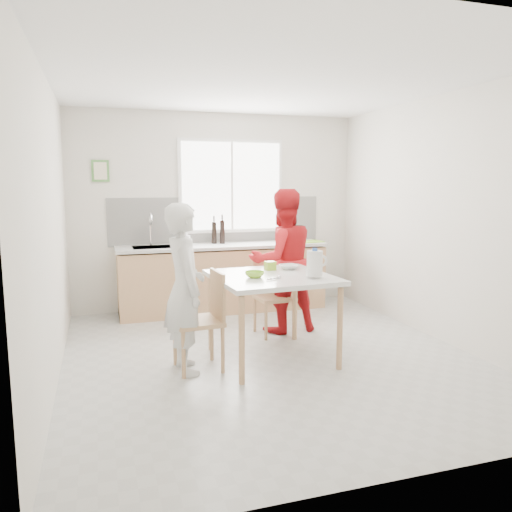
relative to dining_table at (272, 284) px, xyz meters
The scene contains 21 objects.
ground 0.77m from the dining_table, 87.52° to the left, with size 4.50×4.50×0.00m, color #B7B7B2.
room_shell 0.88m from the dining_table, 87.52° to the left, with size 4.50×4.50×4.50m.
window 2.49m from the dining_table, 84.96° to the left, with size 1.50×0.06×1.30m.
backsplash 2.36m from the dining_table, 89.92° to the left, with size 3.00×0.02×0.65m, color white.
picture_frame 3.00m from the dining_table, 123.83° to the left, with size 0.22×0.03×0.28m.
kitchen_counter 2.05m from the dining_table, 90.02° to the left, with size 2.84×0.64×1.37m.
dining_table is the anchor object (origin of this frame).
chair_left 0.73m from the dining_table, behind, with size 0.46×0.46×0.93m.
chair_far 0.93m from the dining_table, 70.46° to the left, with size 0.43×0.43×0.88m.
person_white 0.87m from the dining_table, behind, with size 0.57×0.38×1.57m, color silver.
person_red 0.99m from the dining_table, 63.41° to the left, with size 0.82×0.64×1.68m, color red.
bowl_green 0.24m from the dining_table, 162.30° to the right, with size 0.18×0.18×0.06m, color #8FD230.
bowl_white 0.41m from the dining_table, 43.47° to the left, with size 0.20×0.20×0.05m, color silver.
milk_jug 0.49m from the dining_table, 37.19° to the right, with size 0.21×0.15×0.27m.
green_box 0.33m from the dining_table, 74.01° to the left, with size 0.10×0.10×0.09m, color #8FBA2B.
spoon 0.25m from the dining_table, 106.32° to the right, with size 0.01×0.01×0.16m, color #A5A5AA.
cutting_board 2.30m from the dining_table, 57.26° to the left, with size 0.35×0.25×0.01m, color #90DA32.
wine_bottle_a 2.14m from the dining_table, 89.53° to the left, with size 0.07×0.07×0.32m, color black.
wine_bottle_b 2.18m from the dining_table, 92.35° to the left, with size 0.07×0.07×0.30m, color black.
jar_amber 2.13m from the dining_table, 89.47° to the left, with size 0.06×0.06×0.16m, color olive.
soap_bottle 2.17m from the dining_table, 102.83° to the left, with size 0.09×0.09×0.19m, color #999999.
Camera 1 is at (-1.59, -4.60, 1.74)m, focal length 35.00 mm.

